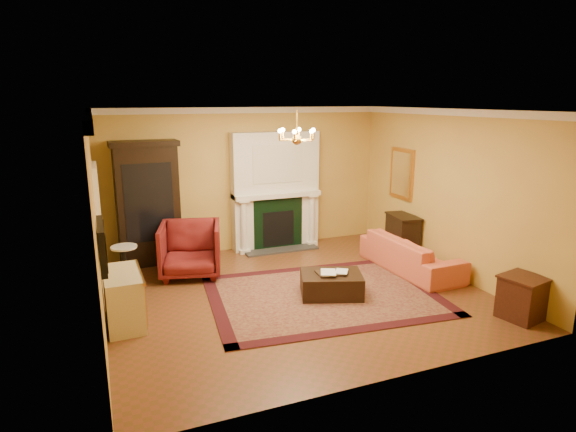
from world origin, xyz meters
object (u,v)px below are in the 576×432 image
end_table (522,299)px  console_table (402,237)px  china_cabinet (148,206)px  coral_sofa (411,248)px  wingback_armchair (190,247)px  commode (124,298)px  leather_ottoman (331,284)px  pedestal_table (125,264)px

end_table → console_table: 3.10m
china_cabinet → coral_sofa: (4.50, -2.26, -0.72)m
china_cabinet → wingback_armchair: bearing=-61.0°
commode → leather_ottoman: bearing=-4.9°
end_table → console_table: size_ratio=0.74×
commode → coral_sofa: size_ratio=0.47×
coral_sofa → end_table: (0.29, -2.34, -0.12)m
end_table → console_table: console_table is taller
commode → coral_sofa: (5.16, 0.33, 0.05)m
china_cabinet → end_table: size_ratio=3.72×
coral_sofa → end_table: size_ratio=3.57×
coral_sofa → leather_ottoman: size_ratio=2.24×
pedestal_table → end_table: size_ratio=1.24×
pedestal_table → coral_sofa: bearing=-11.3°
coral_sofa → console_table: coral_sofa is taller
wingback_armchair → commode: (-1.27, -1.60, -0.16)m
commode → console_table: size_ratio=1.24×
china_cabinet → console_table: china_cabinet is taller
commode → china_cabinet: bearing=74.3°
pedestal_table → coral_sofa: size_ratio=0.35×
china_cabinet → end_table: (4.78, -4.60, -0.84)m
leather_ottoman → wingback_armchair: bearing=157.2°
china_cabinet → commode: size_ratio=2.22×
commode → leather_ottoman: size_ratio=1.05×
wingback_armchair → console_table: size_ratio=1.30×
wingback_armchair → end_table: 5.53m
console_table → leather_ottoman: bearing=-142.0°
wingback_armchair → pedestal_table: wingback_armchair is taller
commode → end_table: (5.45, -2.01, -0.08)m
china_cabinet → console_table: size_ratio=2.75×
console_table → leather_ottoman: (-2.28, -1.30, -0.22)m
wingback_armchair → leather_ottoman: 2.69m
pedestal_table → coral_sofa: 5.15m
end_table → leather_ottoman: end_table is taller
commode → end_table: 5.81m
console_table → commode: bearing=-160.4°
wingback_armchair → leather_ottoman: wingback_armchair is taller
commode → leather_ottoman: (3.23, -0.20, -0.19)m
pedestal_table → leather_ottoman: size_ratio=0.78×
commode → console_table: console_table is taller
china_cabinet → end_table: china_cabinet is taller
china_cabinet → leather_ottoman: size_ratio=2.34×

